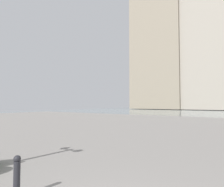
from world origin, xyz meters
TOP-DOWN VIEW (x-y plane):
  - building_slab at (9.88, -63.01)m, footprint 14.85×12.53m
  - building_annex at (25.40, -61.52)m, footprint 16.30×11.01m
  - bollard_near at (2.62, -0.73)m, footprint 0.13×0.13m

SIDE VIEW (x-z plane):
  - bollard_near at x=2.62m, z-range 0.02..0.79m
  - building_slab at x=9.88m, z-range -1.04..35.51m
  - building_annex at x=25.40m, z-range 0.00..37.89m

